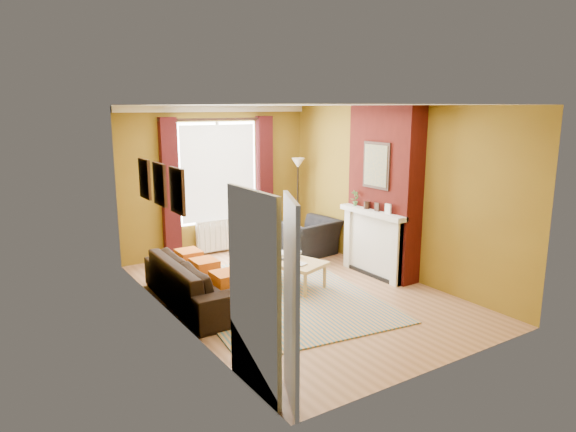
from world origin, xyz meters
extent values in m
plane|color=brown|center=(0.00, 0.00, 0.00)|extent=(5.50, 5.50, 0.00)
cube|color=brown|center=(0.00, 2.75, 1.40)|extent=(3.80, 0.02, 2.80)
cube|color=brown|center=(0.00, -2.75, 1.40)|extent=(3.80, 0.02, 2.80)
cube|color=brown|center=(1.90, 0.00, 1.40)|extent=(0.02, 5.50, 2.80)
cube|color=brown|center=(-1.90, 0.00, 1.40)|extent=(0.02, 5.50, 2.80)
cube|color=white|center=(0.00, 0.00, 2.80)|extent=(3.80, 5.50, 0.01)
cube|color=#410D09|center=(1.72, 0.00, 1.40)|extent=(0.35, 1.40, 2.80)
cube|color=silver|center=(1.53, 0.00, 0.55)|extent=(0.12, 1.30, 1.10)
cube|color=silver|center=(1.48, 0.00, 1.08)|extent=(0.22, 1.40, 0.08)
cube|color=silver|center=(1.51, -0.58, 0.52)|extent=(0.16, 0.14, 1.04)
cube|color=silver|center=(1.51, 0.58, 0.52)|extent=(0.16, 0.14, 1.04)
cube|color=black|center=(1.56, 0.00, 0.45)|extent=(0.06, 0.80, 0.90)
cube|color=black|center=(1.54, 0.00, 0.03)|extent=(0.20, 1.00, 0.06)
cube|color=silver|center=(1.49, -0.35, 1.20)|extent=(0.03, 0.12, 0.16)
cube|color=black|center=(1.49, -0.10, 1.19)|extent=(0.03, 0.10, 0.14)
cylinder|color=black|center=(1.49, 0.15, 1.18)|extent=(0.10, 0.10, 0.12)
cube|color=black|center=(1.53, 0.00, 1.85)|extent=(0.03, 0.60, 0.75)
cube|color=#AA8C39|center=(1.51, 0.00, 1.85)|extent=(0.01, 0.52, 0.66)
cube|color=silver|center=(0.00, 2.71, 2.74)|extent=(3.80, 0.08, 0.12)
cube|color=white|center=(0.00, 2.72, 1.55)|extent=(1.60, 0.04, 1.90)
cube|color=silver|center=(0.00, 2.68, 1.55)|extent=(1.50, 0.02, 1.80)
cube|color=silver|center=(0.00, 2.70, 1.55)|extent=(0.06, 0.04, 1.90)
cube|color=#3C0D0F|center=(-0.98, 2.63, 1.35)|extent=(0.30, 0.16, 2.50)
cube|color=#3C0D0F|center=(0.98, 2.63, 1.35)|extent=(0.30, 0.16, 2.50)
cylinder|color=black|center=(0.00, 2.63, 2.55)|extent=(2.30, 0.05, 0.05)
cube|color=silver|center=(0.00, 2.65, 0.35)|extent=(1.00, 0.10, 0.60)
cube|color=silver|center=(-0.45, 2.59, 0.35)|extent=(0.04, 0.03, 0.56)
cube|color=silver|center=(-0.34, 2.59, 0.35)|extent=(0.04, 0.03, 0.56)
cube|color=silver|center=(-0.23, 2.59, 0.35)|extent=(0.04, 0.03, 0.56)
cube|color=silver|center=(-0.12, 2.59, 0.35)|extent=(0.04, 0.03, 0.56)
cube|color=silver|center=(-0.01, 2.59, 0.35)|extent=(0.04, 0.03, 0.56)
cube|color=silver|center=(0.10, 2.59, 0.35)|extent=(0.04, 0.03, 0.56)
cube|color=silver|center=(0.21, 2.59, 0.35)|extent=(0.04, 0.03, 0.56)
cube|color=silver|center=(0.32, 2.59, 0.35)|extent=(0.04, 0.03, 0.56)
cube|color=silver|center=(0.43, 2.59, 0.35)|extent=(0.04, 0.03, 0.56)
cube|color=black|center=(-1.87, -0.10, 1.75)|extent=(0.04, 0.44, 0.58)
cube|color=gold|center=(-1.84, -0.10, 1.75)|extent=(0.01, 0.38, 0.52)
cube|color=black|center=(-1.87, 0.55, 1.75)|extent=(0.04, 0.44, 0.58)
cube|color=#309163|center=(-1.84, 0.55, 1.75)|extent=(0.01, 0.38, 0.52)
cube|color=black|center=(-1.87, 1.20, 1.75)|extent=(0.04, 0.44, 0.58)
cube|color=orange|center=(-1.84, 1.20, 1.75)|extent=(0.01, 0.38, 0.52)
cube|color=silver|center=(-1.88, -2.05, 1.00)|extent=(0.05, 0.94, 2.06)
cube|color=black|center=(-1.85, -2.05, 1.00)|extent=(0.02, 0.80, 1.98)
cube|color=silver|center=(-1.68, -2.41, 1.00)|extent=(0.37, 0.74, 1.98)
imported|color=#457C37|center=(1.49, 0.45, 1.26)|extent=(0.14, 0.10, 0.27)
cube|color=#C55710|center=(-1.27, -0.17, 0.52)|extent=(0.34, 0.40, 0.16)
cube|color=#C55710|center=(-1.27, 0.53, 0.52)|extent=(0.34, 0.40, 0.16)
cube|color=#C55710|center=(-1.27, 1.13, 0.52)|extent=(0.34, 0.40, 0.16)
cube|color=#2F6683|center=(-0.29, 0.05, 0.01)|extent=(2.94, 3.78, 0.02)
imported|color=black|center=(-1.42, 0.43, 0.33)|extent=(0.94, 2.30, 0.66)
imported|color=black|center=(1.30, 1.58, 0.34)|extent=(1.18, 1.07, 0.69)
cube|color=tan|center=(0.02, 0.38, 0.41)|extent=(1.05, 1.44, 0.05)
cylinder|color=tan|center=(-0.03, -0.26, 0.19)|extent=(0.07, 0.07, 0.38)
cylinder|color=tan|center=(0.46, -0.08, 0.19)|extent=(0.07, 0.07, 0.38)
cylinder|color=tan|center=(-0.42, 0.84, 0.19)|extent=(0.07, 0.07, 0.38)
cylinder|color=tan|center=(0.06, 1.02, 0.19)|extent=(0.07, 0.07, 0.38)
cylinder|color=#9E7944|center=(0.19, 1.92, 0.25)|extent=(0.50, 0.50, 0.50)
cylinder|color=black|center=(1.55, 2.29, 0.02)|extent=(0.29, 0.29, 0.03)
cylinder|color=black|center=(1.55, 2.29, 0.85)|extent=(0.03, 0.03, 1.64)
cone|color=#F5E6C8|center=(1.55, 2.29, 1.68)|extent=(0.29, 0.29, 0.20)
imported|color=#999999|center=(-0.03, 0.00, 0.44)|extent=(0.23, 0.27, 0.02)
imported|color=#999999|center=(-0.01, 0.67, 0.45)|extent=(0.31, 0.38, 0.03)
imported|color=#999999|center=(0.26, 0.35, 0.48)|extent=(0.15, 0.15, 0.10)
cube|color=black|center=(-0.04, 0.39, 0.44)|extent=(0.08, 0.17, 0.02)
camera|label=1|loc=(-4.13, -6.15, 2.78)|focal=32.00mm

